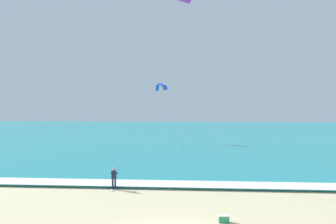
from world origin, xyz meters
name	(u,v)px	position (x,y,z in m)	size (l,w,h in m)	color
sea	(195,133)	(0.00, 70.46, 0.10)	(200.00, 120.00, 0.20)	teal
surf_foam	(185,184)	(0.00, 11.46, 0.22)	(200.00, 2.64, 0.04)	white
surfboard	(114,189)	(-5.33, 10.06, 0.03)	(0.48, 1.41, 0.09)	white
kitesurfer	(114,177)	(-5.33, 10.07, 0.94)	(0.55, 0.53, 1.69)	#191E38
kite_distant	(161,86)	(-5.74, 48.09, 9.85)	(2.45, 3.65, 1.45)	blue
cooler_box	(224,219)	(2.50, 2.38, 0.20)	(0.58, 0.38, 0.40)	#238E5B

